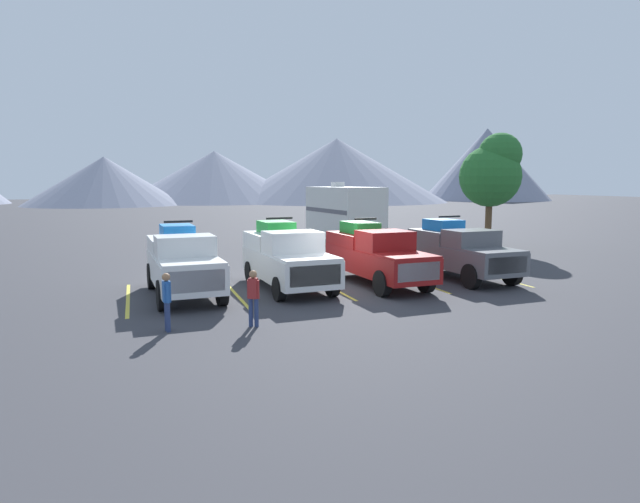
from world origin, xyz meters
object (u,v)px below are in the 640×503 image
at_px(pickup_truck_a, 183,261).
at_px(pickup_truck_c, 375,254).
at_px(person_a, 253,294).
at_px(person_b, 167,298).
at_px(camper_trailer_a, 344,213).
at_px(pickup_truck_d, 460,250).
at_px(pickup_truck_b, 286,256).

height_order(pickup_truck_a, pickup_truck_c, pickup_truck_a).
distance_m(person_a, person_b, 2.26).
distance_m(camper_trailer_a, person_a, 18.64).
bearing_deg(person_a, person_b, 172.58).
distance_m(pickup_truck_c, person_a, 7.39).
bearing_deg(person_b, camper_trailer_a, 54.72).
bearing_deg(person_b, pickup_truck_a, 79.98).
relative_size(person_a, person_b, 1.00).
distance_m(camper_trailer_a, person_b, 19.59).
bearing_deg(pickup_truck_c, pickup_truck_a, 178.51).
xyz_separation_m(pickup_truck_d, camper_trailer_a, (-0.46, 11.66, 0.90)).
height_order(pickup_truck_a, camper_trailer_a, camper_trailer_a).
bearing_deg(person_b, person_a, -7.42).
xyz_separation_m(pickup_truck_b, person_a, (-2.32, -5.02, -0.28)).
height_order(pickup_truck_a, person_b, pickup_truck_a).
relative_size(pickup_truck_a, person_b, 3.52).
distance_m(pickup_truck_c, pickup_truck_d, 3.75).
relative_size(pickup_truck_a, camper_trailer_a, 0.74).
distance_m(pickup_truck_a, person_a, 5.04).
distance_m(pickup_truck_a, pickup_truck_c, 7.20).
bearing_deg(pickup_truck_d, person_b, -159.87).
relative_size(pickup_truck_b, pickup_truck_c, 0.95).
xyz_separation_m(pickup_truck_a, person_b, (-0.80, -4.53, -0.30)).
xyz_separation_m(pickup_truck_b, pickup_truck_c, (3.44, -0.39, -0.01)).
distance_m(pickup_truck_d, camper_trailer_a, 11.70).
bearing_deg(pickup_truck_a, camper_trailer_a, 47.46).
height_order(pickup_truck_a, pickup_truck_d, pickup_truck_a).
relative_size(pickup_truck_a, person_a, 3.53).
bearing_deg(pickup_truck_b, person_b, -133.94).
height_order(pickup_truck_b, pickup_truck_c, pickup_truck_b).
distance_m(pickup_truck_d, person_a, 10.56).
bearing_deg(pickup_truck_a, pickup_truck_c, -1.49).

